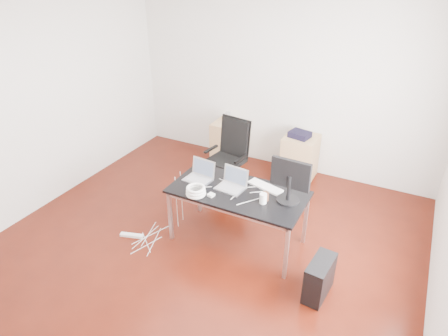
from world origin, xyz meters
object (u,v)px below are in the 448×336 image
at_px(office_chair, 229,153).
at_px(filing_cabinet_left, 229,142).
at_px(pc_tower, 319,278).
at_px(filing_cabinet_right, 300,157).
at_px(desk, 238,195).

xyz_separation_m(office_chair, filing_cabinet_left, (-0.41, 0.83, -0.26)).
xyz_separation_m(filing_cabinet_left, pc_tower, (2.22, -2.33, -0.13)).
bearing_deg(pc_tower, office_chair, 145.57).
relative_size(office_chair, filing_cabinet_right, 1.54).
bearing_deg(office_chair, filing_cabinet_right, 53.90).
height_order(office_chair, filing_cabinet_right, office_chair).
relative_size(office_chair, filing_cabinet_left, 1.54).
xyz_separation_m(desk, filing_cabinet_right, (0.17, 1.91, -0.33)).
bearing_deg(filing_cabinet_right, office_chair, -135.08).
bearing_deg(desk, office_chair, 121.45).
height_order(filing_cabinet_right, pc_tower, filing_cabinet_right).
xyz_separation_m(desk, office_chair, (-0.66, 1.08, -0.07)).
distance_m(desk, filing_cabinet_left, 2.22).
height_order(filing_cabinet_left, filing_cabinet_right, same).
xyz_separation_m(desk, filing_cabinet_left, (-1.07, 1.91, -0.33)).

